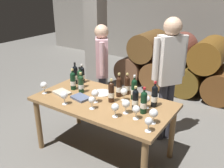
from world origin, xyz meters
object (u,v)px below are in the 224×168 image
(wine_bottle_11, at_px, (81,84))
(wine_glass_6, at_px, (124,92))
(tasting_notebook, at_px, (81,98))
(taster_seated_left, at_px, (102,65))
(wine_bottle_5, at_px, (134,89))
(wine_bottle_0, at_px, (119,86))
(wine_glass_5, at_px, (44,85))
(leather_ledger, at_px, (62,93))
(wine_bottle_4, at_px, (144,102))
(wine_bottle_1, at_px, (75,75))
(wine_glass_9, at_px, (64,96))
(wine_bottle_7, at_px, (73,81))
(wine_bottle_8, at_px, (154,96))
(sommelier_presenting, at_px, (169,70))
(wine_glass_10, at_px, (136,110))
(wine_glass_4, at_px, (147,99))
(wine_glass_3, at_px, (149,122))
(serving_plate, at_px, (102,93))
(wine_glass_7, at_px, (115,108))
(wine_bottle_10, at_px, (111,92))
(wine_bottle_9, at_px, (82,75))
(wine_bottle_6, at_px, (135,99))
(dining_table, at_px, (103,107))
(wine_glass_8, at_px, (95,93))
(wine_bottle_2, at_px, (80,79))
(wine_glass_2, at_px, (154,113))
(wine_glass_0, at_px, (92,100))
(wine_bottle_3, at_px, (127,85))

(wine_bottle_11, relative_size, wine_glass_6, 1.74)
(tasting_notebook, distance_m, taster_seated_left, 0.88)
(wine_bottle_5, bearing_deg, wine_bottle_0, -171.64)
(wine_glass_5, distance_m, leather_ledger, 0.25)
(wine_bottle_4, height_order, leather_ledger, wine_bottle_4)
(wine_bottle_1, xyz_separation_m, wine_glass_9, (0.33, -0.57, -0.02))
(wine_bottle_7, relative_size, taster_seated_left, 0.19)
(wine_bottle_8, xyz_separation_m, sommelier_presenting, (-0.05, 0.55, 0.15))
(wine_bottle_8, distance_m, wine_glass_10, 0.37)
(wine_glass_4, relative_size, taster_seated_left, 0.10)
(wine_glass_3, distance_m, serving_plate, 1.01)
(sommelier_presenting, bearing_deg, wine_glass_5, -142.20)
(wine_bottle_5, distance_m, wine_glass_7, 0.50)
(wine_glass_7, xyz_separation_m, wine_glass_10, (0.21, 0.08, -0.00))
(wine_bottle_5, xyz_separation_m, wine_bottle_10, (-0.19, -0.21, -0.01))
(wine_bottle_9, relative_size, sommelier_presenting, 0.16)
(wine_bottle_5, relative_size, wine_glass_5, 1.95)
(wine_glass_5, bearing_deg, wine_bottle_6, 12.72)
(dining_table, distance_m, wine_glass_9, 0.50)
(wine_bottle_8, xyz_separation_m, wine_glass_8, (-0.63, -0.29, -0.02))
(wine_glass_7, bearing_deg, wine_bottle_8, 61.56)
(wine_bottle_1, relative_size, taster_seated_left, 0.20)
(wine_bottle_2, distance_m, sommelier_presenting, 1.19)
(wine_bottle_4, xyz_separation_m, serving_plate, (-0.68, 0.17, -0.12))
(wine_bottle_0, distance_m, tasting_notebook, 0.50)
(wine_bottle_0, height_order, wine_bottle_7, wine_bottle_0)
(wine_bottle_1, bearing_deg, wine_glass_2, -15.77)
(wine_bottle_8, xyz_separation_m, leather_ledger, (-1.14, -0.33, -0.12))
(wine_glass_0, bearing_deg, wine_bottle_3, 77.65)
(wine_glass_3, distance_m, wine_glass_4, 0.49)
(wine_glass_0, bearing_deg, leather_ledger, 168.79)
(wine_glass_0, height_order, wine_glass_9, wine_glass_9)
(serving_plate, bearing_deg, tasting_notebook, -115.62)
(wine_glass_0, bearing_deg, wine_glass_2, 7.44)
(wine_bottle_3, bearing_deg, wine_bottle_1, -173.50)
(wine_bottle_8, distance_m, wine_bottle_10, 0.51)
(wine_glass_10, bearing_deg, wine_bottle_9, 156.72)
(wine_bottle_7, distance_m, tasting_notebook, 0.34)
(wine_bottle_10, relative_size, wine_glass_7, 1.88)
(serving_plate, relative_size, sommelier_presenting, 0.14)
(wine_glass_2, bearing_deg, wine_bottle_6, 150.31)
(dining_table, bearing_deg, taster_seated_left, 126.16)
(wine_glass_2, height_order, wine_glass_8, same)
(wine_bottle_10, bearing_deg, wine_glass_0, -106.91)
(wine_bottle_4, distance_m, wine_glass_2, 0.23)
(wine_bottle_0, bearing_deg, wine_glass_2, -29.72)
(wine_bottle_1, xyz_separation_m, wine_glass_2, (1.38, -0.39, -0.02))
(wine_bottle_10, height_order, taster_seated_left, taster_seated_left)
(wine_bottle_1, xyz_separation_m, wine_glass_0, (0.67, -0.48, -0.03))
(leather_ledger, distance_m, sommelier_presenting, 1.42)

